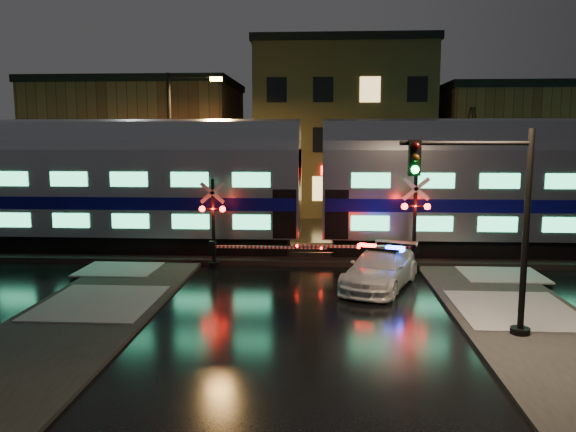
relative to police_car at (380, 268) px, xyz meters
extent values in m
plane|color=black|center=(-2.69, 0.11, -0.69)|extent=(120.00, 120.00, 0.00)
cube|color=black|center=(-2.69, 5.11, -0.57)|extent=(90.00, 4.20, 0.24)
cube|color=#2D2D2D|center=(-9.19, -5.89, -0.63)|extent=(4.00, 20.00, 0.12)
cube|color=#2D2D2D|center=(3.81, -5.89, -0.63)|extent=(4.00, 20.00, 0.12)
cube|color=brown|center=(-15.69, 22.11, 3.81)|extent=(14.00, 10.00, 9.00)
cube|color=brown|center=(-0.69, 22.61, 5.06)|extent=(12.00, 11.00, 11.50)
cube|color=brown|center=(12.31, 22.11, 3.56)|extent=(12.00, 10.00, 8.50)
cube|color=black|center=(-15.59, 5.11, -0.05)|extent=(24.00, 2.40, 0.80)
cube|color=#B7BAC1|center=(-15.59, 5.11, 2.25)|extent=(25.00, 3.05, 3.80)
cube|color=#09096D|center=(-15.59, 5.11, 1.85)|extent=(24.75, 3.09, 0.55)
cube|color=#43FFA7|center=(-15.59, 3.55, 1.10)|extent=(21.00, 0.05, 0.62)
cube|color=#43FFA7|center=(-15.59, 3.55, 2.90)|extent=(21.00, 0.05, 0.62)
cylinder|color=#B7BAC1|center=(-15.59, 5.11, 3.95)|extent=(25.00, 3.05, 3.05)
imported|color=white|center=(0.00, 0.00, -0.01)|extent=(3.55, 5.12, 1.38)
cube|color=black|center=(0.00, 0.00, 0.72)|extent=(1.47, 0.87, 0.09)
cube|color=#FF0C05|center=(-0.48, 0.19, 0.76)|extent=(0.70, 0.53, 0.16)
cube|color=#1426FF|center=(0.48, -0.19, 0.76)|extent=(0.70, 0.53, 0.16)
cylinder|color=black|center=(1.58, 2.51, -0.55)|extent=(0.49, 0.49, 0.30)
cylinder|color=black|center=(1.58, 2.51, 1.28)|extent=(0.16, 0.16, 3.94)
sphere|color=#FF0C05|center=(1.14, 2.33, 1.97)|extent=(0.26, 0.26, 0.26)
sphere|color=#FF0C05|center=(2.03, 2.33, 1.97)|extent=(0.26, 0.26, 0.26)
cube|color=white|center=(-0.88, 2.26, 0.34)|extent=(4.93, 0.10, 0.10)
cube|color=black|center=(1.58, 2.26, 0.34)|extent=(0.25, 0.30, 0.45)
cylinder|color=black|center=(-6.52, 2.51, -0.56)|extent=(0.46, 0.46, 0.28)
cylinder|color=black|center=(-6.52, 2.51, 1.16)|extent=(0.15, 0.15, 3.70)
sphere|color=#FF0C05|center=(-6.94, 2.33, 1.80)|extent=(0.24, 0.24, 0.24)
sphere|color=#FF0C05|center=(-6.11, 2.33, 1.80)|extent=(0.24, 0.24, 0.24)
cube|color=white|center=(-4.21, 2.26, 0.28)|extent=(4.63, 0.10, 0.10)
cube|color=black|center=(-6.52, 2.26, 0.28)|extent=(0.25, 0.30, 0.45)
cylinder|color=black|center=(3.24, -4.97, -0.55)|extent=(0.52, 0.52, 0.28)
cylinder|color=black|center=(3.24, -4.97, 2.10)|extent=(0.17, 0.17, 5.58)
cylinder|color=black|center=(1.56, -4.97, 4.51)|extent=(3.35, 0.11, 0.11)
cube|color=black|center=(0.26, -5.12, 4.14)|extent=(0.30, 0.26, 0.93)
sphere|color=#0CFF3F|center=(0.26, -5.28, 3.84)|extent=(0.20, 0.20, 0.20)
cylinder|color=black|center=(-10.03, 9.11, 3.62)|extent=(0.22, 0.22, 8.62)
cylinder|color=black|center=(-8.73, 9.11, 7.71)|extent=(2.59, 0.13, 0.13)
cube|color=gold|center=(-7.55, 9.11, 7.61)|extent=(0.59, 0.30, 0.19)
camera|label=1|loc=(-2.13, -19.84, 4.66)|focal=35.00mm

